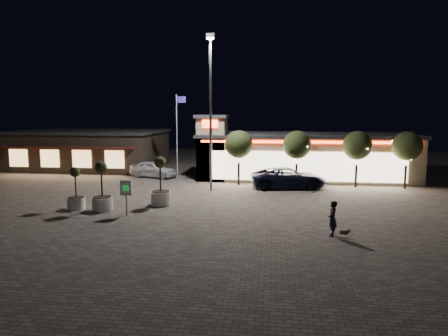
# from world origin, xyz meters

# --- Properties ---
(ground) EXTENTS (90.00, 90.00, 0.00)m
(ground) POSITION_xyz_m (0.00, 0.00, 0.00)
(ground) COLOR #70645B
(ground) RESTS_ON ground
(retail_building) EXTENTS (20.40, 8.40, 6.10)m
(retail_building) POSITION_xyz_m (9.51, 15.82, 2.21)
(retail_building) COLOR tan
(retail_building) RESTS_ON ground
(restaurant_building) EXTENTS (16.40, 11.00, 4.30)m
(restaurant_building) POSITION_xyz_m (-14.00, 19.97, 2.16)
(restaurant_building) COLOR #382D23
(restaurant_building) RESTS_ON ground
(floodlight_pole) EXTENTS (0.60, 0.40, 12.38)m
(floodlight_pole) POSITION_xyz_m (2.00, 8.00, 7.02)
(floodlight_pole) COLOR gray
(floodlight_pole) RESTS_ON ground
(flagpole) EXTENTS (0.95, 0.10, 8.00)m
(flagpole) POSITION_xyz_m (-1.90, 13.00, 4.74)
(flagpole) COLOR white
(flagpole) RESTS_ON ground
(string_tree_a) EXTENTS (2.42, 2.42, 4.79)m
(string_tree_a) POSITION_xyz_m (4.00, 11.00, 3.56)
(string_tree_a) COLOR #332319
(string_tree_a) RESTS_ON ground
(string_tree_b) EXTENTS (2.42, 2.42, 4.79)m
(string_tree_b) POSITION_xyz_m (9.00, 11.00, 3.56)
(string_tree_b) COLOR #332319
(string_tree_b) RESTS_ON ground
(string_tree_c) EXTENTS (2.42, 2.42, 4.79)m
(string_tree_c) POSITION_xyz_m (14.00, 11.00, 3.56)
(string_tree_c) COLOR #332319
(string_tree_c) RESTS_ON ground
(string_tree_d) EXTENTS (2.42, 2.42, 4.79)m
(string_tree_d) POSITION_xyz_m (18.00, 11.00, 3.56)
(string_tree_d) COLOR #332319
(string_tree_d) RESTS_ON ground
(pickup_truck) EXTENTS (6.59, 3.69, 1.74)m
(pickup_truck) POSITION_xyz_m (8.31, 9.96, 0.87)
(pickup_truck) COLOR black
(pickup_truck) RESTS_ON ground
(white_sedan) EXTENTS (5.06, 3.15, 1.61)m
(white_sedan) POSITION_xyz_m (-4.70, 14.00, 0.80)
(white_sedan) COLOR white
(white_sedan) RESTS_ON ground
(pedestrian) EXTENTS (0.51, 0.71, 1.83)m
(pedestrian) POSITION_xyz_m (10.08, -3.14, 0.91)
(pedestrian) COLOR black
(pedestrian) RESTS_ON ground
(dog) EXTENTS (0.53, 0.22, 0.28)m
(dog) POSITION_xyz_m (10.73, -3.25, 0.28)
(dog) COLOR #59514C
(dog) RESTS_ON ground
(planter_left) EXTENTS (1.31, 1.31, 3.21)m
(planter_left) POSITION_xyz_m (-3.96, 0.59, 0.99)
(planter_left) COLOR silver
(planter_left) RESTS_ON ground
(planter_mid) EXTENTS (1.14, 1.14, 2.80)m
(planter_mid) POSITION_xyz_m (-5.82, 0.72, 0.87)
(planter_mid) COLOR silver
(planter_mid) RESTS_ON ground
(planter_right) EXTENTS (1.37, 1.37, 3.36)m
(planter_right) POSITION_xyz_m (-0.64, 2.60, 1.04)
(planter_right) COLOR silver
(planter_right) RESTS_ON ground
(valet_sign) EXTENTS (0.72, 0.12, 2.18)m
(valet_sign) POSITION_xyz_m (-1.98, -0.35, 1.52)
(valet_sign) COLOR gray
(valet_sign) RESTS_ON ground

